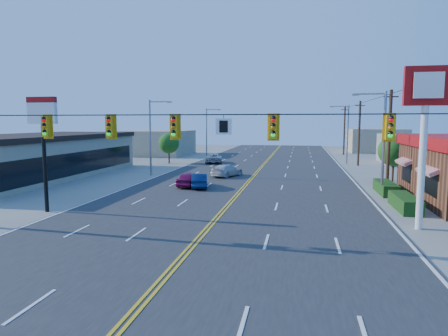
% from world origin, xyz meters
% --- Properties ---
extents(ground, '(160.00, 160.00, 0.00)m').
position_xyz_m(ground, '(0.00, 0.00, 0.00)').
color(ground, gray).
rests_on(ground, ground).
extents(road, '(20.00, 120.00, 0.06)m').
position_xyz_m(road, '(0.00, 20.00, 0.03)').
color(road, '#2D2D30').
rests_on(road, ground).
extents(signal_span, '(24.32, 0.34, 9.00)m').
position_xyz_m(signal_span, '(-0.12, 0.00, 4.89)').
color(signal_span, '#47301E').
rests_on(signal_span, ground).
extents(kfc_pylon, '(2.20, 0.36, 8.50)m').
position_xyz_m(kfc_pylon, '(11.00, 4.00, 6.04)').
color(kfc_pylon, white).
rests_on(kfc_pylon, ground).
extents(strip_mall, '(10.40, 26.40, 4.40)m').
position_xyz_m(strip_mall, '(-22.00, 18.00, 2.25)').
color(strip_mall, tan).
rests_on(strip_mall, ground).
extents(pizza_hut_sign, '(1.90, 0.30, 6.85)m').
position_xyz_m(pizza_hut_sign, '(-11.00, 4.00, 5.18)').
color(pizza_hut_sign, black).
rests_on(pizza_hut_sign, ground).
extents(streetlight_se, '(2.55, 0.25, 8.00)m').
position_xyz_m(streetlight_se, '(10.79, 14.00, 4.51)').
color(streetlight_se, gray).
rests_on(streetlight_se, ground).
extents(streetlight_ne, '(2.55, 0.25, 8.00)m').
position_xyz_m(streetlight_ne, '(10.79, 38.00, 4.51)').
color(streetlight_ne, gray).
rests_on(streetlight_ne, ground).
extents(streetlight_sw, '(2.55, 0.25, 8.00)m').
position_xyz_m(streetlight_sw, '(-10.79, 22.00, 4.51)').
color(streetlight_sw, gray).
rests_on(streetlight_sw, ground).
extents(streetlight_nw, '(2.55, 0.25, 8.00)m').
position_xyz_m(streetlight_nw, '(-10.79, 48.00, 4.51)').
color(streetlight_nw, gray).
rests_on(streetlight_nw, ground).
extents(utility_pole_near, '(0.28, 0.28, 8.40)m').
position_xyz_m(utility_pole_near, '(12.20, 18.00, 4.20)').
color(utility_pole_near, '#47301E').
rests_on(utility_pole_near, ground).
extents(utility_pole_mid, '(0.28, 0.28, 8.40)m').
position_xyz_m(utility_pole_mid, '(12.20, 36.00, 4.20)').
color(utility_pole_mid, '#47301E').
rests_on(utility_pole_mid, ground).
extents(utility_pole_far, '(0.28, 0.28, 8.40)m').
position_xyz_m(utility_pole_far, '(12.20, 54.00, 4.20)').
color(utility_pole_far, '#47301E').
rests_on(utility_pole_far, ground).
extents(tree_kfc_rear, '(2.94, 2.94, 4.41)m').
position_xyz_m(tree_kfc_rear, '(13.50, 22.00, 2.93)').
color(tree_kfc_rear, '#47301E').
rests_on(tree_kfc_rear, ground).
extents(tree_west, '(2.80, 2.80, 4.20)m').
position_xyz_m(tree_west, '(-13.00, 34.00, 2.79)').
color(tree_west, '#47301E').
rests_on(tree_west, ground).
extents(bld_east_mid, '(12.00, 10.00, 4.00)m').
position_xyz_m(bld_east_mid, '(22.00, 40.00, 2.00)').
color(bld_east_mid, gray).
rests_on(bld_east_mid, ground).
extents(bld_west_far, '(11.00, 12.00, 4.20)m').
position_xyz_m(bld_west_far, '(-20.00, 48.00, 2.10)').
color(bld_west_far, tan).
rests_on(bld_west_far, ground).
extents(bld_east_far, '(10.00, 10.00, 4.40)m').
position_xyz_m(bld_east_far, '(19.00, 62.00, 2.20)').
color(bld_east_far, tan).
rests_on(bld_east_far, ground).
extents(car_magenta, '(1.81, 3.90, 1.29)m').
position_xyz_m(car_magenta, '(-4.69, 15.10, 0.65)').
color(car_magenta, '#820E48').
rests_on(car_magenta, ground).
extents(car_blue, '(2.19, 3.93, 1.23)m').
position_xyz_m(car_blue, '(-3.76, 14.64, 0.61)').
color(car_blue, '#0D2150').
rests_on(car_blue, ground).
extents(car_white, '(3.27, 4.64, 1.25)m').
position_xyz_m(car_white, '(-2.72, 22.16, 0.62)').
color(car_white, silver).
rests_on(car_white, ground).
extents(car_silver, '(3.07, 5.12, 1.33)m').
position_xyz_m(car_silver, '(-6.97, 35.28, 0.67)').
color(car_silver, '#BDBBC1').
rests_on(car_silver, ground).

